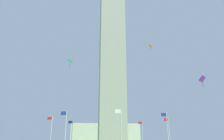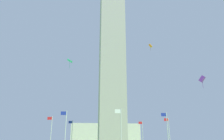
{
  "view_description": "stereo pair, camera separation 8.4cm",
  "coord_description": "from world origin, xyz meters",
  "px_view_note": "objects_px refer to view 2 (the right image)",
  "views": [
    {
      "loc": [
        5.85,
        50.29,
        2.57
      ],
      "look_at": [
        0.0,
        0.0,
        19.37
      ],
      "focal_mm": 34.81,
      "sensor_mm": 36.0,
      "label": 1
    },
    {
      "loc": [
        5.77,
        50.3,
        2.57
      ],
      "look_at": [
        0.0,
        0.0,
        19.37
      ],
      "focal_mm": 34.81,
      "sensor_mm": 36.0,
      "label": 2
    }
  ],
  "objects_px": {
    "flagpole_nw": "(72,135)",
    "flagpole_sw": "(143,135)",
    "flagpole_s": "(169,134)",
    "kite_cyan_diamond": "(70,61)",
    "flagpole_se": "(167,132)",
    "kite_purple_box": "(202,79)",
    "obelisk_monument": "(112,39)",
    "flagpole_e": "(121,130)",
    "flagpole_w": "(106,135)",
    "kite_orange_box": "(150,46)",
    "flagpole_n": "(51,133)",
    "distant_building": "(105,136)",
    "flagpole_ne": "(65,131)"
  },
  "relations": [
    {
      "from": "obelisk_monument",
      "to": "flagpole_nw",
      "type": "height_order",
      "value": "obelisk_monument"
    },
    {
      "from": "distant_building",
      "to": "flagpole_nw",
      "type": "bearing_deg",
      "value": 68.98
    },
    {
      "from": "flagpole_se",
      "to": "distant_building",
      "type": "xyz_separation_m",
      "value": [
        7.78,
        -47.87,
        0.23
      ]
    },
    {
      "from": "flagpole_s",
      "to": "flagpole_nw",
      "type": "relative_size",
      "value": 1.0
    },
    {
      "from": "flagpole_ne",
      "to": "obelisk_monument",
      "type": "bearing_deg",
      "value": -135.18
    },
    {
      "from": "flagpole_e",
      "to": "flagpole_w",
      "type": "bearing_deg",
      "value": -90.0
    },
    {
      "from": "flagpole_se",
      "to": "flagpole_sw",
      "type": "distance_m",
      "value": 18.91
    },
    {
      "from": "flagpole_ne",
      "to": "flagpole_e",
      "type": "xyz_separation_m",
      "value": [
        -9.46,
        3.92,
        0.0
      ]
    },
    {
      "from": "flagpole_sw",
      "to": "flagpole_w",
      "type": "xyz_separation_m",
      "value": [
        9.46,
        -3.92,
        0.0
      ]
    },
    {
      "from": "flagpole_se",
      "to": "kite_orange_box",
      "type": "distance_m",
      "value": 20.39
    },
    {
      "from": "kite_cyan_diamond",
      "to": "flagpole_s",
      "type": "bearing_deg",
      "value": -164.14
    },
    {
      "from": "flagpole_nw",
      "to": "flagpole_ne",
      "type": "bearing_deg",
      "value": 90.0
    },
    {
      "from": "distant_building",
      "to": "flagpole_e",
      "type": "bearing_deg",
      "value": 88.15
    },
    {
      "from": "flagpole_se",
      "to": "kite_purple_box",
      "type": "xyz_separation_m",
      "value": [
        -2.84,
        9.55,
        7.69
      ]
    },
    {
      "from": "kite_orange_box",
      "to": "flagpole_se",
      "type": "bearing_deg",
      "value": 99.28
    },
    {
      "from": "kite_purple_box",
      "to": "distant_building",
      "type": "height_order",
      "value": "kite_purple_box"
    },
    {
      "from": "kite_orange_box",
      "to": "flagpole_s",
      "type": "bearing_deg",
      "value": -134.91
    },
    {
      "from": "flagpole_sw",
      "to": "kite_cyan_diamond",
      "type": "xyz_separation_m",
      "value": [
        19.15,
        16.01,
        14.45
      ]
    },
    {
      "from": "flagpole_ne",
      "to": "flagpole_e",
      "type": "height_order",
      "value": "same"
    },
    {
      "from": "flagpole_s",
      "to": "flagpole_w",
      "type": "distance_m",
      "value": 18.91
    },
    {
      "from": "flagpole_n",
      "to": "flagpole_e",
      "type": "relative_size",
      "value": 1.0
    },
    {
      "from": "kite_orange_box",
      "to": "kite_purple_box",
      "type": "distance_m",
      "value": 19.09
    },
    {
      "from": "obelisk_monument",
      "to": "flagpole_n",
      "type": "relative_size",
      "value": 6.93
    },
    {
      "from": "flagpole_s",
      "to": "flagpole_w",
      "type": "height_order",
      "value": "same"
    },
    {
      "from": "obelisk_monument",
      "to": "flagpole_e",
      "type": "distance_m",
      "value": 26.88
    },
    {
      "from": "kite_orange_box",
      "to": "obelisk_monument",
      "type": "bearing_deg",
      "value": -28.64
    },
    {
      "from": "flagpole_nw",
      "to": "kite_cyan_diamond",
      "type": "height_order",
      "value": "kite_cyan_diamond"
    },
    {
      "from": "flagpole_ne",
      "to": "flagpole_s",
      "type": "height_order",
      "value": "same"
    },
    {
      "from": "flagpole_n",
      "to": "kite_purple_box",
      "type": "bearing_deg",
      "value": 143.48
    },
    {
      "from": "flagpole_s",
      "to": "kite_cyan_diamond",
      "type": "relative_size",
      "value": 4.2
    },
    {
      "from": "flagpole_se",
      "to": "flagpole_sw",
      "type": "bearing_deg",
      "value": -90.0
    },
    {
      "from": "obelisk_monument",
      "to": "flagpole_se",
      "type": "bearing_deg",
      "value": 134.82
    },
    {
      "from": "flagpole_sw",
      "to": "distant_building",
      "type": "bearing_deg",
      "value": -74.96
    },
    {
      "from": "obelisk_monument",
      "to": "distant_building",
      "type": "height_order",
      "value": "obelisk_monument"
    },
    {
      "from": "flagpole_n",
      "to": "kite_orange_box",
      "type": "xyz_separation_m",
      "value": [
        -22.05,
        4.71,
        19.81
      ]
    },
    {
      "from": "flagpole_nw",
      "to": "obelisk_monument",
      "type": "bearing_deg",
      "value": 135.18
    },
    {
      "from": "flagpole_se",
      "to": "kite_cyan_diamond",
      "type": "height_order",
      "value": "kite_cyan_diamond"
    },
    {
      "from": "flagpole_ne",
      "to": "kite_orange_box",
      "type": "relative_size",
      "value": 4.54
    },
    {
      "from": "obelisk_monument",
      "to": "flagpole_s",
      "type": "height_order",
      "value": "obelisk_monument"
    },
    {
      "from": "flagpole_n",
      "to": "obelisk_monument",
      "type": "bearing_deg",
      "value": 180.0
    },
    {
      "from": "flagpole_s",
      "to": "distant_building",
      "type": "distance_m",
      "value": 40.16
    },
    {
      "from": "flagpole_w",
      "to": "kite_purple_box",
      "type": "distance_m",
      "value": 35.48
    },
    {
      "from": "kite_purple_box",
      "to": "flagpole_nw",
      "type": "bearing_deg",
      "value": -52.61
    },
    {
      "from": "flagpole_nw",
      "to": "distant_building",
      "type": "distance_m",
      "value": 31.03
    },
    {
      "from": "kite_purple_box",
      "to": "flagpole_w",
      "type": "bearing_deg",
      "value": -69.21
    },
    {
      "from": "flagpole_nw",
      "to": "flagpole_sw",
      "type": "bearing_deg",
      "value": 180.0
    },
    {
      "from": "flagpole_n",
      "to": "kite_orange_box",
      "type": "height_order",
      "value": "kite_orange_box"
    },
    {
      "from": "flagpole_e",
      "to": "kite_cyan_diamond",
      "type": "distance_m",
      "value": 18.69
    },
    {
      "from": "kite_orange_box",
      "to": "flagpole_e",
      "type": "bearing_deg",
      "value": 44.95
    },
    {
      "from": "flagpole_ne",
      "to": "kite_cyan_diamond",
      "type": "distance_m",
      "value": 14.74
    }
  ]
}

